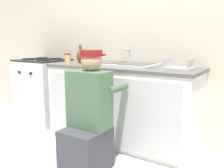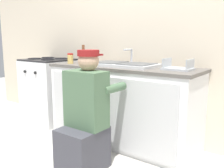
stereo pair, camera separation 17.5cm
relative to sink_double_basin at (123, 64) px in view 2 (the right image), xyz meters
The scene contains 11 objects.
ground_plane 0.97m from the sink_double_basin, 90.00° to the right, with size 12.00×12.00×0.00m, color beige.
back_wall 0.48m from the sink_double_basin, 90.00° to the left, with size 6.00×0.10×2.50m, color beige.
counter_cabinet 0.49m from the sink_double_basin, 90.00° to the right, with size 1.75×0.62×0.87m.
countertop 0.04m from the sink_double_basin, 90.00° to the right, with size 1.79×0.62×0.03m, color #5B5651.
sink_double_basin is the anchor object (origin of this frame).
stove_range 1.38m from the sink_double_basin, behind, with size 0.66×0.62×0.94m.
plumber_person 0.86m from the sink_double_basin, 83.96° to the right, with size 0.42×0.61×1.10m.
spice_bottle_red 0.81m from the sink_double_basin, 166.49° to the left, with size 0.04×0.04×0.10m.
vase_decorative 0.61m from the sink_double_basin, behind, with size 0.10×0.10×0.23m.
condiment_jar 0.70m from the sink_double_basin, 166.80° to the right, with size 0.07×0.07×0.13m.
dish_rack_tray 0.65m from the sink_double_basin, ahead, with size 0.28×0.22×0.11m.
Camera 2 is at (1.59, -2.03, 1.19)m, focal length 40.00 mm.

